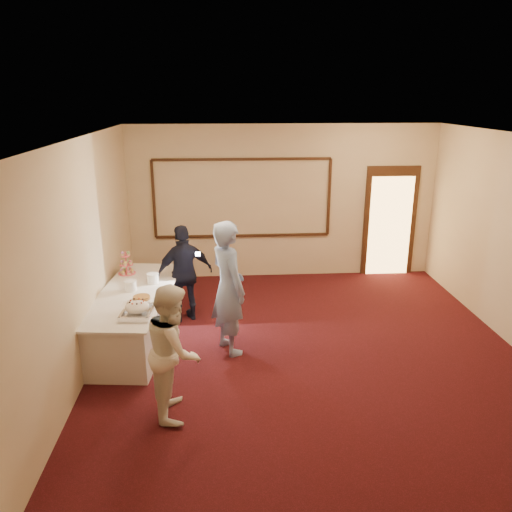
# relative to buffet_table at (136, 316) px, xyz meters

# --- Properties ---
(floor) EXTENTS (7.00, 7.00, 0.00)m
(floor) POSITION_rel_buffet_table_xyz_m (2.50, -0.80, -0.39)
(floor) COLOR black
(floor) RESTS_ON ground
(room_walls) EXTENTS (6.04, 7.04, 3.02)m
(room_walls) POSITION_rel_buffet_table_xyz_m (2.50, -0.80, 1.64)
(room_walls) COLOR beige
(room_walls) RESTS_ON floor
(wall_molding) EXTENTS (3.45, 0.04, 1.55)m
(wall_molding) POSITION_rel_buffet_table_xyz_m (1.70, 2.67, 1.21)
(wall_molding) COLOR black
(wall_molding) RESTS_ON room_walls
(doorway) EXTENTS (1.05, 0.07, 2.20)m
(doorway) POSITION_rel_buffet_table_xyz_m (4.65, 2.65, 0.69)
(doorway) COLOR black
(doorway) RESTS_ON floor
(buffet_table) EXTENTS (1.27, 2.68, 0.77)m
(buffet_table) POSITION_rel_buffet_table_xyz_m (0.00, 0.00, 0.00)
(buffet_table) COLOR silver
(buffet_table) RESTS_ON floor
(pavlova_tray) EXTENTS (0.42, 0.57, 0.20)m
(pavlova_tray) POSITION_rel_buffet_table_xyz_m (0.18, -0.81, 0.47)
(pavlova_tray) COLOR silver
(pavlova_tray) RESTS_ON buffet_table
(cupcake_stand) EXTENTS (0.28, 0.28, 0.40)m
(cupcake_stand) POSITION_rel_buffet_table_xyz_m (-0.25, 0.81, 0.53)
(cupcake_stand) COLOR #E4586B
(cupcake_stand) RESTS_ON buffet_table
(plate_stack_a) EXTENTS (0.18, 0.18, 0.15)m
(plate_stack_a) POSITION_rel_buffet_table_xyz_m (-0.06, 0.07, 0.46)
(plate_stack_a) COLOR white
(plate_stack_a) RESTS_ON buffet_table
(plate_stack_b) EXTENTS (0.18, 0.18, 0.15)m
(plate_stack_b) POSITION_rel_buffet_table_xyz_m (0.23, 0.35, 0.46)
(plate_stack_b) COLOR white
(plate_stack_b) RESTS_ON buffet_table
(tart) EXTENTS (0.27, 0.27, 0.06)m
(tart) POSITION_rel_buffet_table_xyz_m (0.15, -0.30, 0.41)
(tart) COLOR white
(tart) RESTS_ON buffet_table
(man) EXTENTS (0.72, 0.83, 1.92)m
(man) POSITION_rel_buffet_table_xyz_m (1.37, -0.39, 0.57)
(man) COLOR #8BA7DB
(man) RESTS_ON floor
(woman) EXTENTS (0.63, 0.79, 1.56)m
(woman) POSITION_rel_buffet_table_xyz_m (0.73, -1.81, 0.39)
(woman) COLOR white
(woman) RESTS_ON floor
(guest) EXTENTS (1.01, 0.69, 1.59)m
(guest) POSITION_rel_buffet_table_xyz_m (0.68, 0.69, 0.41)
(guest) COLOR black
(guest) RESTS_ON floor
(camera_flash) EXTENTS (0.07, 0.04, 0.05)m
(camera_flash) POSITION_rel_buffet_table_xyz_m (0.92, 0.45, 0.80)
(camera_flash) COLOR white
(camera_flash) RESTS_ON guest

